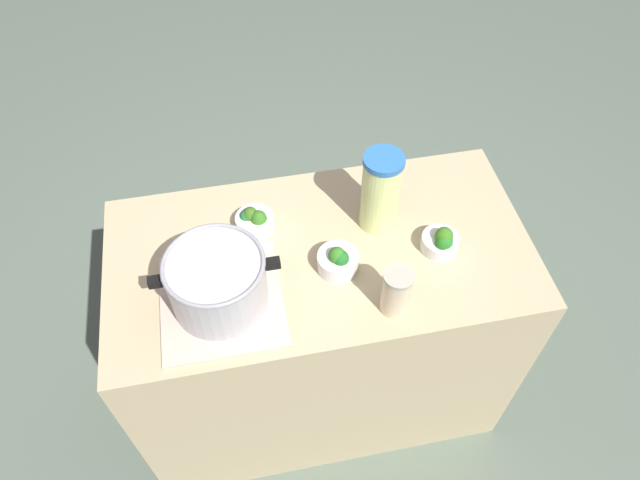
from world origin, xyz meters
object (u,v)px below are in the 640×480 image
lemonade_pitcher (380,191)px  broccoli_bowl_back (441,242)px  mason_jar (396,291)px  broccoli_bowl_center (338,261)px  cooking_pot (217,281)px  broccoli_bowl_front (254,221)px

lemonade_pitcher → broccoli_bowl_back: lemonade_pitcher is taller
mason_jar → broccoli_bowl_center: bearing=-52.2°
cooking_pot → broccoli_bowl_center: bearing=-171.7°
mason_jar → broccoli_bowl_center: mason_jar is taller
lemonade_pitcher → broccoli_bowl_front: (0.35, -0.05, -0.10)m
mason_jar → cooking_pot: bearing=-13.3°
broccoli_bowl_front → broccoli_bowl_back: 0.53m
mason_jar → broccoli_bowl_back: bearing=-138.2°
mason_jar → broccoli_bowl_front: 0.47m
cooking_pot → broccoli_bowl_front: size_ratio=2.91×
cooking_pot → broccoli_bowl_center: 0.33m
lemonade_pitcher → broccoli_bowl_front: lemonade_pitcher is taller
cooking_pot → broccoli_bowl_front: (-0.12, -0.24, -0.06)m
broccoli_bowl_center → broccoli_bowl_back: bearing=-178.3°
cooking_pot → lemonade_pitcher: size_ratio=1.28×
broccoli_bowl_center → broccoli_bowl_back: 0.29m
broccoli_bowl_front → broccoli_bowl_back: size_ratio=1.07×
broccoli_bowl_center → broccoli_bowl_front: bearing=-42.9°
cooking_pot → broccoli_bowl_front: 0.27m
cooking_pot → mason_jar: size_ratio=2.25×
lemonade_pitcher → broccoli_bowl_center: size_ratio=2.24×
mason_jar → broccoli_bowl_back: 0.24m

